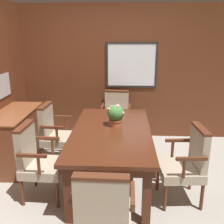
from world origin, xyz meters
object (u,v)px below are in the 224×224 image
Objects in this scene: dining_table at (111,136)px; potted_plant at (115,115)px; chair_head_far at (116,115)px; chair_left_far at (55,132)px; chair_left_near at (37,159)px; sideboard_cabinet at (16,138)px; chair_right_near at (187,162)px; chair_head_near at (103,213)px.

potted_plant is (0.05, 0.17, 0.25)m from dining_table.
chair_left_far is (-0.90, -0.92, 0.00)m from chair_head_far.
sideboard_cabinet is (-0.61, 0.85, -0.09)m from chair_left_near.
sideboard_cabinet is (-2.39, 0.84, -0.09)m from chair_right_near.
chair_left_near is 1.28m from chair_head_near.
chair_head_far is 1.78m from sideboard_cabinet.
chair_left_near is (-0.87, -0.42, -0.14)m from dining_table.
chair_left_far is at bearing 3.20° from chair_left_near.
chair_head_far is 1.00× the size of chair_left_far.
dining_table is 1.37m from chair_head_near.
chair_left_far reaches higher than sideboard_cabinet.
chair_left_near is 1.16m from potted_plant.
chair_head_near and chair_left_far have the same top height.
chair_left_near is at bearing -175.68° from chair_left_far.
potted_plant is (0.03, -1.21, 0.39)m from chair_head_far.
potted_plant is at bearing 74.94° from dining_table.
dining_table is 1.62× the size of sideboard_cabinet.
chair_right_near is at bearing -59.89° from chair_head_far.
chair_right_near reaches higher than sideboard_cabinet.
sideboard_cabinet is at bearing 37.98° from chair_left_near.
chair_left_near is 1.00× the size of chair_head_far.
potted_plant is at bearing -90.68° from chair_head_near.
dining_table is 0.98m from chair_left_near.
dining_table is 6.32× the size of potted_plant.
chair_left_far is at bearing -120.52° from chair_right_near.
chair_left_near is 1.00× the size of chair_left_far.
potted_plant is at bearing -84.87° from chair_head_far.
potted_plant reaches higher than chair_head_far.
potted_plant is at bearing -9.37° from sideboard_cabinet.
chair_head_far is at bearing -40.85° from chair_left_far.
chair_left_near is at bearing -146.97° from potted_plant.
chair_right_near is (1.79, -0.87, 0.00)m from chair_left_far.
chair_left_near and chair_head_far have the same top height.
sideboard_cabinet is at bearing 170.63° from potted_plant.
chair_right_near is at bearing -132.80° from chair_head_near.
dining_table is at bearing -61.70° from chair_left_near.
chair_head_near is 1.00× the size of chair_left_far.
chair_right_near is at bearing -19.35° from sideboard_cabinet.
potted_plant is at bearing -103.59° from chair_left_far.
potted_plant reaches higher than chair_left_near.
dining_table is at bearing -113.88° from chair_left_far.
chair_left_far is (-0.88, 1.82, 0.00)m from chair_head_near.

